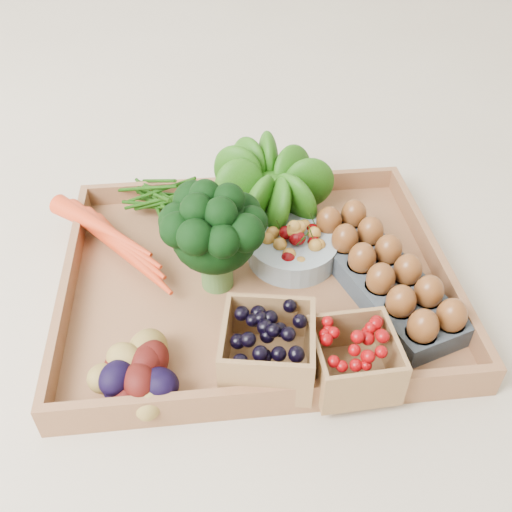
{
  "coord_description": "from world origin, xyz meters",
  "views": [
    {
      "loc": [
        -0.07,
        -0.61,
        0.59
      ],
      "look_at": [
        0.0,
        0.0,
        0.06
      ],
      "focal_mm": 40.0,
      "sensor_mm": 36.0,
      "label": 1
    }
  ],
  "objects": [
    {
      "name": "ground",
      "position": [
        0.0,
        0.0,
        0.0
      ],
      "size": [
        4.0,
        4.0,
        0.0
      ],
      "primitive_type": "plane",
      "color": "beige",
      "rests_on": "ground"
    },
    {
      "name": "tray",
      "position": [
        0.0,
        0.0,
        0.01
      ],
      "size": [
        0.55,
        0.45,
        0.01
      ],
      "primitive_type": "cube",
      "color": "#95623E",
      "rests_on": "ground"
    },
    {
      "name": "carrots",
      "position": [
        -0.21,
        0.09,
        0.04
      ],
      "size": [
        0.23,
        0.16,
        0.05
      ],
      "primitive_type": null,
      "color": "red",
      "rests_on": "tray"
    },
    {
      "name": "lettuce",
      "position": [
        0.04,
        0.16,
        0.08
      ],
      "size": [
        0.13,
        0.13,
        0.13
      ],
      "primitive_type": "sphere",
      "color": "#1C480B",
      "rests_on": "tray"
    },
    {
      "name": "broccoli",
      "position": [
        -0.06,
        -0.0,
        0.07
      ],
      "size": [
        0.15,
        0.15,
        0.12
      ],
      "primitive_type": null,
      "color": "black",
      "rests_on": "tray"
    },
    {
      "name": "cherry_bowl",
      "position": [
        0.06,
        0.04,
        0.03
      ],
      "size": [
        0.14,
        0.14,
        0.04
      ],
      "primitive_type": "cylinder",
      "color": "#8C9EA5",
      "rests_on": "tray"
    },
    {
      "name": "egg_carton",
      "position": [
        0.18,
        -0.04,
        0.03
      ],
      "size": [
        0.18,
        0.3,
        0.03
      ],
      "primitive_type": "cube",
      "rotation": [
        0.0,
        0.0,
        0.32
      ],
      "color": "#394049",
      "rests_on": "tray"
    },
    {
      "name": "potatoes",
      "position": [
        -0.17,
        -0.18,
        0.05
      ],
      "size": [
        0.13,
        0.13,
        0.07
      ],
      "primitive_type": null,
      "color": "#390B09",
      "rests_on": "tray"
    },
    {
      "name": "punnet_blackberry",
      "position": [
        -0.0,
        -0.16,
        0.05
      ],
      "size": [
        0.13,
        0.13,
        0.08
      ],
      "primitive_type": "cube",
      "rotation": [
        0.0,
        0.0,
        -0.18
      ],
      "color": "black",
      "rests_on": "tray"
    },
    {
      "name": "punnet_raspberry",
      "position": [
        0.1,
        -0.19,
        0.05
      ],
      "size": [
        0.1,
        0.1,
        0.07
      ],
      "primitive_type": "cube",
      "rotation": [
        0.0,
        0.0,
        0.04
      ],
      "color": "#7D0508",
      "rests_on": "tray"
    }
  ]
}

